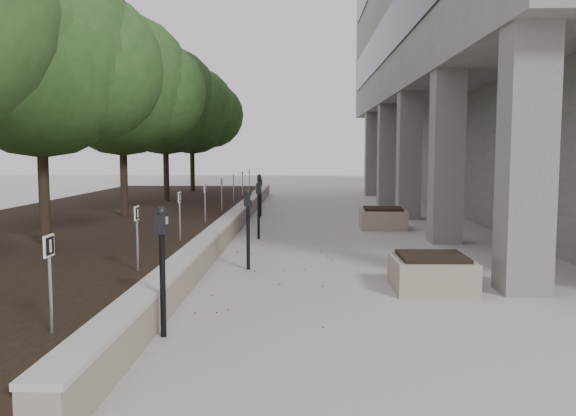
# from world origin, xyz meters

# --- Properties ---
(ground) EXTENTS (90.00, 90.00, 0.00)m
(ground) POSITION_xyz_m (0.00, 0.00, 0.00)
(ground) COLOR #AEA9A0
(ground) RESTS_ON ground
(retaining_wall) EXTENTS (0.39, 26.00, 0.50)m
(retaining_wall) POSITION_xyz_m (-1.82, 9.00, 0.25)
(retaining_wall) COLOR tan
(retaining_wall) RESTS_ON ground
(planting_bed) EXTENTS (7.00, 26.00, 0.40)m
(planting_bed) POSITION_xyz_m (-5.50, 9.00, 0.20)
(planting_bed) COLOR black
(planting_bed) RESTS_ON ground
(crabapple_tree_2) EXTENTS (4.60, 4.00, 5.44)m
(crabapple_tree_2) POSITION_xyz_m (-4.80, 3.00, 3.12)
(crabapple_tree_2) COLOR #234C1D
(crabapple_tree_2) RESTS_ON planting_bed
(crabapple_tree_3) EXTENTS (4.60, 4.00, 5.44)m
(crabapple_tree_3) POSITION_xyz_m (-4.80, 8.00, 3.12)
(crabapple_tree_3) COLOR #234C1D
(crabapple_tree_3) RESTS_ON planting_bed
(crabapple_tree_4) EXTENTS (4.60, 4.00, 5.44)m
(crabapple_tree_4) POSITION_xyz_m (-4.80, 13.00, 3.12)
(crabapple_tree_4) COLOR #234C1D
(crabapple_tree_4) RESTS_ON planting_bed
(crabapple_tree_5) EXTENTS (4.60, 4.00, 5.44)m
(crabapple_tree_5) POSITION_xyz_m (-4.80, 18.00, 3.12)
(crabapple_tree_5) COLOR #234C1D
(crabapple_tree_5) RESTS_ON planting_bed
(parking_sign_1) EXTENTS (0.04, 0.22, 0.96)m
(parking_sign_1) POSITION_xyz_m (-2.35, -2.50, 0.88)
(parking_sign_1) COLOR black
(parking_sign_1) RESTS_ON planting_bed
(parking_sign_2) EXTENTS (0.04, 0.22, 0.96)m
(parking_sign_2) POSITION_xyz_m (-2.35, 0.50, 0.88)
(parking_sign_2) COLOR black
(parking_sign_2) RESTS_ON planting_bed
(parking_sign_3) EXTENTS (0.04, 0.22, 0.96)m
(parking_sign_3) POSITION_xyz_m (-2.35, 3.50, 0.88)
(parking_sign_3) COLOR black
(parking_sign_3) RESTS_ON planting_bed
(parking_sign_4) EXTENTS (0.04, 0.22, 0.96)m
(parking_sign_4) POSITION_xyz_m (-2.35, 6.50, 0.88)
(parking_sign_4) COLOR black
(parking_sign_4) RESTS_ON planting_bed
(parking_sign_5) EXTENTS (0.04, 0.22, 0.96)m
(parking_sign_5) POSITION_xyz_m (-2.35, 9.50, 0.88)
(parking_sign_5) COLOR black
(parking_sign_5) RESTS_ON planting_bed
(parking_sign_6) EXTENTS (0.04, 0.22, 0.96)m
(parking_sign_6) POSITION_xyz_m (-2.35, 12.50, 0.88)
(parking_sign_6) COLOR black
(parking_sign_6) RESTS_ON planting_bed
(parking_sign_7) EXTENTS (0.04, 0.22, 0.96)m
(parking_sign_7) POSITION_xyz_m (-2.35, 15.50, 0.88)
(parking_sign_7) COLOR black
(parking_sign_7) RESTS_ON planting_bed
(parking_sign_8) EXTENTS (0.04, 0.22, 0.96)m
(parking_sign_8) POSITION_xyz_m (-2.35, 18.50, 0.88)
(parking_sign_8) COLOR black
(parking_sign_8) RESTS_ON planting_bed
(parking_meter_1) EXTENTS (0.17, 0.14, 1.52)m
(parking_meter_1) POSITION_xyz_m (-1.55, -1.33, 0.76)
(parking_meter_1) COLOR black
(parking_meter_1) RESTS_ON ground
(parking_meter_2) EXTENTS (0.17, 0.14, 1.46)m
(parking_meter_2) POSITION_xyz_m (-0.93, 2.65, 0.73)
(parking_meter_2) COLOR black
(parking_meter_2) RESTS_ON ground
(parking_meter_3) EXTENTS (0.16, 0.13, 1.40)m
(parking_meter_3) POSITION_xyz_m (-1.03, 6.43, 0.70)
(parking_meter_3) COLOR black
(parking_meter_3) RESTS_ON ground
(parking_meter_4) EXTENTS (0.13, 0.10, 1.26)m
(parking_meter_4) POSITION_xyz_m (-1.35, 11.57, 0.63)
(parking_meter_4) COLOR black
(parking_meter_4) RESTS_ON ground
(parking_meter_5) EXTENTS (0.14, 0.10, 1.42)m
(parking_meter_5) POSITION_xyz_m (-1.35, 11.00, 0.71)
(parking_meter_5) COLOR black
(parking_meter_5) RESTS_ON ground
(planter_front) EXTENTS (1.20, 1.20, 0.56)m
(planter_front) POSITION_xyz_m (2.06, 1.12, 0.28)
(planter_front) COLOR tan
(planter_front) RESTS_ON ground
(planter_back) EXTENTS (1.31, 1.31, 0.59)m
(planter_back) POSITION_xyz_m (2.28, 8.55, 0.29)
(planter_back) COLOR tan
(planter_back) RESTS_ON ground
(berry_scatter) EXTENTS (3.30, 14.10, 0.02)m
(berry_scatter) POSITION_xyz_m (-0.10, 5.00, 0.01)
(berry_scatter) COLOR maroon
(berry_scatter) RESTS_ON ground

